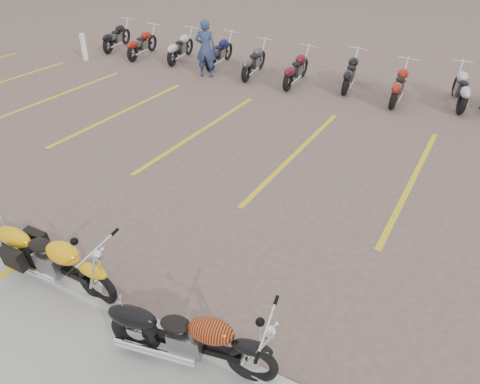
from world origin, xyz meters
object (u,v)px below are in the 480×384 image
Objects in this scene: yellow_cruiser at (55,259)px; person_a at (206,48)px; bollard at (84,47)px; flame_cruiser at (188,338)px.

person_a is at bearing 110.19° from yellow_cruiser.
yellow_cruiser is 12.95m from bollard.
flame_cruiser is (2.60, -0.25, -0.02)m from yellow_cruiser.
flame_cruiser is at bearing 100.99° from person_a.
bollard reaches higher than flame_cruiser.
person_a reaches higher than flame_cruiser.
yellow_cruiser is 1.05× the size of flame_cruiser.
person_a is (-3.75, 9.97, 0.48)m from yellow_cruiser.
person_a reaches higher than yellow_cruiser.
bollard reaches higher than yellow_cruiser.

